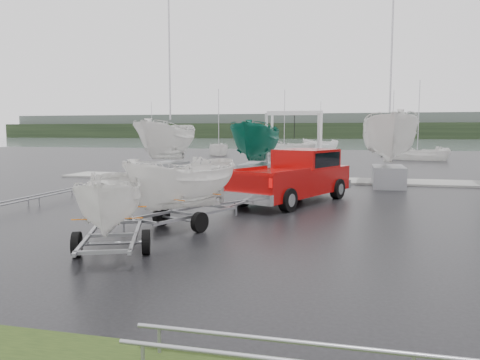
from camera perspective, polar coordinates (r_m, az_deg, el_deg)
ground_plane at (r=15.43m, az=1.30°, el=-5.01°), size 120.00×120.00×0.00m
lake at (r=114.88m, az=12.18°, el=4.39°), size 300.00×300.00×0.00m
dock at (r=28.13m, az=7.04°, el=0.04°), size 30.00×3.00×0.12m
treeline at (r=184.82m, az=12.83°, el=5.87°), size 300.00×8.00×6.00m
far_hill at (r=192.83m, az=12.89°, el=6.46°), size 300.00×6.00×10.00m
pickup_truck at (r=19.70m, az=6.95°, el=0.66°), size 4.59×6.85×2.16m
trailer_hitched at (r=14.15m, az=-6.91°, el=4.88°), size 2.50×3.77×4.94m
trailer_parked at (r=11.48m, az=-15.54°, el=2.86°), size 2.45×3.78×4.33m
boat_hoist at (r=28.01m, az=6.63°, el=5.39°), size 3.30×2.18×4.12m
keelboat_0 at (r=27.95m, az=-8.89°, el=7.85°), size 2.45×3.20×10.62m
keelboat_1 at (r=26.55m, az=2.10°, el=7.67°), size 2.35×3.20×7.35m
keelboat_2 at (r=25.89m, az=17.89°, el=8.89°), size 2.75×3.20×10.93m
mast_rack_0 at (r=20.16m, az=-23.86°, el=-1.92°), size 0.56×6.50×0.06m
moored_boat_0 at (r=57.52m, az=-2.60°, el=3.06°), size 2.99×3.03×11.10m
moored_boat_1 at (r=58.52m, az=5.40°, el=3.09°), size 3.57×3.50×11.96m
moored_boat_2 at (r=50.76m, az=20.76°, el=2.29°), size 2.96×2.91×11.10m
moored_boat_4 at (r=83.82m, az=-10.65°, el=3.88°), size 3.30×3.34×11.35m
moored_boat_5 at (r=82.15m, az=9.73°, el=3.86°), size 3.16×3.12×11.28m
moored_boat_6 at (r=62.34m, az=18.02°, el=3.00°), size 2.94×2.96×10.79m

